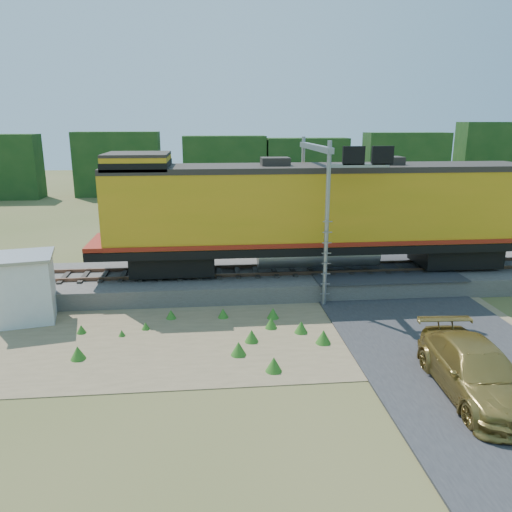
{
  "coord_description": "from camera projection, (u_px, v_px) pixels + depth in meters",
  "views": [
    {
      "loc": [
        -1.35,
        -17.1,
        7.85
      ],
      "look_at": [
        0.62,
        3.0,
        2.4
      ],
      "focal_mm": 35.0,
      "sensor_mm": 36.0,
      "label": 1
    }
  ],
  "objects": [
    {
      "name": "ground",
      "position": [
        247.0,
        339.0,
        18.6
      ],
      "size": [
        140.0,
        140.0,
        0.0
      ],
      "primitive_type": "plane",
      "color": "#475123",
      "rests_on": "ground"
    },
    {
      "name": "ballast",
      "position": [
        237.0,
        280.0,
        24.26
      ],
      "size": [
        70.0,
        5.0,
        0.8
      ],
      "primitive_type": "cube",
      "color": "slate",
      "rests_on": "ground"
    },
    {
      "name": "rails",
      "position": [
        237.0,
        271.0,
        24.13
      ],
      "size": [
        70.0,
        1.54,
        0.16
      ],
      "color": "brown",
      "rests_on": "ballast"
    },
    {
      "name": "dirt_shoulder",
      "position": [
        194.0,
        336.0,
        18.89
      ],
      "size": [
        26.0,
        8.0,
        0.03
      ],
      "primitive_type": "cube",
      "color": "#8C7754",
      "rests_on": "ground"
    },
    {
      "name": "road",
      "position": [
        420.0,
        322.0,
        19.95
      ],
      "size": [
        7.0,
        66.0,
        0.86
      ],
      "color": "#38383A",
      "rests_on": "ground"
    },
    {
      "name": "tree_line_north",
      "position": [
        219.0,
        167.0,
        54.31
      ],
      "size": [
        130.0,
        3.0,
        6.5
      ],
      "color": "#153714",
      "rests_on": "ground"
    },
    {
      "name": "weed_clumps",
      "position": [
        153.0,
        342.0,
        18.36
      ],
      "size": [
        15.0,
        6.2,
        0.56
      ],
      "primitive_type": null,
      "color": "#327220",
      "rests_on": "ground"
    },
    {
      "name": "locomotive",
      "position": [
        313.0,
        212.0,
        23.74
      ],
      "size": [
        21.49,
        3.28,
        5.54
      ],
      "color": "black",
      "rests_on": "rails"
    },
    {
      "name": "shed",
      "position": [
        25.0,
        287.0,
        20.1
      ],
      "size": [
        2.74,
        2.74,
        2.74
      ],
      "rotation": [
        0.0,
        0.0,
        0.21
      ],
      "color": "silver",
      "rests_on": "ground"
    },
    {
      "name": "signal_gantry",
      "position": [
        325.0,
        179.0,
        22.71
      ],
      "size": [
        2.82,
        6.2,
        7.12
      ],
      "color": "gray",
      "rests_on": "ground"
    },
    {
      "name": "car",
      "position": [
        477.0,
        371.0,
        14.63
      ],
      "size": [
        2.41,
        5.34,
        1.52
      ],
      "primitive_type": "imported",
      "rotation": [
        0.0,
        0.0,
        -0.05
      ],
      "color": "olive",
      "rests_on": "ground"
    }
  ]
}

